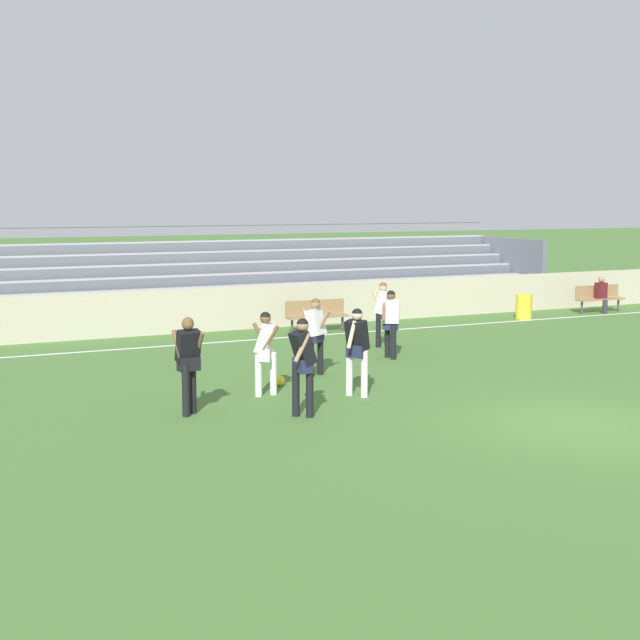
% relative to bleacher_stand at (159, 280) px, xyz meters
% --- Properties ---
extents(ground_plane, '(160.00, 160.00, 0.00)m').
position_rel_bleacher_stand_xyz_m(ground_plane, '(3.08, -15.64, -1.24)').
color(ground_plane, '#477033').
extents(field_line_sideline, '(44.00, 0.12, 0.01)m').
position_rel_bleacher_stand_xyz_m(field_line_sideline, '(3.08, -5.08, -1.23)').
color(field_line_sideline, white).
rests_on(field_line_sideline, ground).
extents(sideline_wall, '(48.00, 0.16, 1.23)m').
position_rel_bleacher_stand_xyz_m(sideline_wall, '(3.08, -3.13, -0.62)').
color(sideline_wall, beige).
rests_on(sideline_wall, ground).
extents(bleacher_stand, '(26.93, 4.26, 2.87)m').
position_rel_bleacher_stand_xyz_m(bleacher_stand, '(0.00, 0.00, 0.00)').
color(bleacher_stand, '#B2B2B7').
rests_on(bleacher_stand, ground).
extents(bench_far_left, '(1.80, 0.40, 0.90)m').
position_rel_bleacher_stand_xyz_m(bench_far_left, '(13.64, -4.52, -0.69)').
color(bench_far_left, '#99754C').
rests_on(bench_far_left, ground).
extents(bench_far_right, '(1.80, 0.40, 0.90)m').
position_rel_bleacher_stand_xyz_m(bench_far_right, '(3.34, -4.52, -0.69)').
color(bench_far_right, '#99754C').
rests_on(bench_far_right, ground).
extents(trash_bin, '(0.50, 0.50, 0.77)m').
position_rel_bleacher_stand_xyz_m(trash_bin, '(10.38, -4.76, -0.85)').
color(trash_bin, yellow).
rests_on(trash_bin, ground).
extents(spectator_seated, '(0.36, 0.42, 1.21)m').
position_rel_bleacher_stand_xyz_m(spectator_seated, '(13.64, -4.63, -0.53)').
color(spectator_seated, '#2D2D38').
rests_on(spectator_seated, ground).
extents(player_white_pressing_high, '(0.51, 0.68, 1.65)m').
position_rel_bleacher_stand_xyz_m(player_white_pressing_high, '(0.77, -10.11, -0.26)').
color(player_white_pressing_high, black).
rests_on(player_white_pressing_high, ground).
extents(player_white_wide_left, '(0.54, 0.66, 1.61)m').
position_rel_bleacher_stand_xyz_m(player_white_wide_left, '(-0.86, -11.42, -0.29)').
color(player_white_wide_left, white).
rests_on(player_white_wide_left, ground).
extents(player_dark_deep_cover, '(0.49, 0.45, 1.70)m').
position_rel_bleacher_stand_xyz_m(player_dark_deep_cover, '(-0.87, -13.20, -0.22)').
color(player_dark_deep_cover, black).
rests_on(player_dark_deep_cover, ground).
extents(player_white_wide_right, '(0.62, 0.47, 1.61)m').
position_rel_bleacher_stand_xyz_m(player_white_wide_right, '(3.21, -8.99, -0.29)').
color(player_white_wide_right, black).
rests_on(player_white_wide_right, ground).
extents(player_dark_dropping_back, '(0.61, 0.49, 1.68)m').
position_rel_bleacher_stand_xyz_m(player_dark_dropping_back, '(0.68, -12.19, -0.24)').
color(player_dark_dropping_back, white).
rests_on(player_dark_dropping_back, ground).
extents(player_dark_challenging, '(0.46, 0.54, 1.71)m').
position_rel_bleacher_stand_xyz_m(player_dark_challenging, '(-2.60, -12.26, -0.21)').
color(player_dark_challenging, black).
rests_on(player_dark_challenging, ground).
extents(player_white_overlapping, '(0.52, 0.68, 1.64)m').
position_rel_bleacher_stand_xyz_m(player_white_overlapping, '(3.86, -7.44, -0.26)').
color(player_white_overlapping, black).
rests_on(player_white_overlapping, ground).
extents(soccer_ball, '(0.22, 0.22, 0.22)m').
position_rel_bleacher_stand_xyz_m(soccer_ball, '(-0.31, -10.73, -1.13)').
color(soccer_ball, yellow).
rests_on(soccer_ball, ground).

